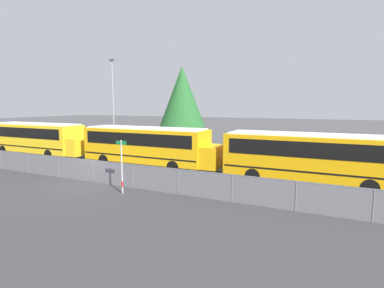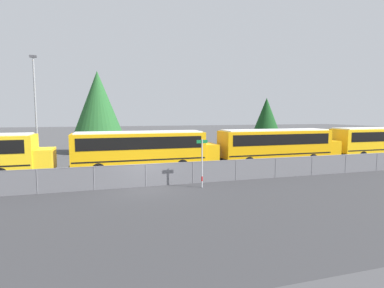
{
  "view_description": "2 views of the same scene",
  "coord_description": "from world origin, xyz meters",
  "views": [
    {
      "loc": [
        13.74,
        -14.14,
        4.89
      ],
      "look_at": [
        4.74,
        4.75,
        2.17
      ],
      "focal_mm": 28.0,
      "sensor_mm": 36.0,
      "label": 1
    },
    {
      "loc": [
        -2.48,
        -18.49,
        4.51
      ],
      "look_at": [
        4.68,
        5.57,
        2.03
      ],
      "focal_mm": 28.0,
      "sensor_mm": 36.0,
      "label": 2
    }
  ],
  "objects": [
    {
      "name": "fence",
      "position": [
        0.0,
        -0.0,
        0.74
      ],
      "size": [
        73.99,
        0.07,
        1.44
      ],
      "color": "#9EA0A5",
      "rests_on": "ground_plane"
    },
    {
      "name": "school_bus_3",
      "position": [
        12.72,
        5.29,
        1.88
      ],
      "size": [
        11.62,
        2.63,
        3.16
      ],
      "color": "orange",
      "rests_on": "ground_plane"
    },
    {
      "name": "tree_0",
      "position": [
        -2.97,
        18.2,
        5.9
      ],
      "size": [
        5.55,
        5.55,
        9.51
      ],
      "color": "#51381E",
      "rests_on": "ground_plane"
    },
    {
      "name": "light_pole",
      "position": [
        -8.36,
        12.08,
        5.31
      ],
      "size": [
        0.6,
        0.24,
        9.83
      ],
      "color": "gray",
      "rests_on": "ground_plane"
    },
    {
      "name": "street_sign",
      "position": [
        3.31,
        -1.22,
        1.59
      ],
      "size": [
        0.7,
        0.09,
        3.01
      ],
      "color": "#B7B7BC",
      "rests_on": "ground_plane"
    },
    {
      "name": "ground_plane",
      "position": [
        0.0,
        0.0,
        0.0
      ],
      "size": [
        200.0,
        200.0,
        0.0
      ],
      "primitive_type": "plane",
      "color": "#424244"
    },
    {
      "name": "school_bus_1",
      "position": [
        -12.11,
        5.37,
        1.88
      ],
      "size": [
        11.62,
        2.63,
        3.16
      ],
      "color": "yellow",
      "rests_on": "ground_plane"
    },
    {
      "name": "school_bus_2",
      "position": [
        0.55,
        5.44,
        1.88
      ],
      "size": [
        11.62,
        2.63,
        3.16
      ],
      "color": "#EDA80F",
      "rests_on": "ground_plane"
    }
  ]
}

